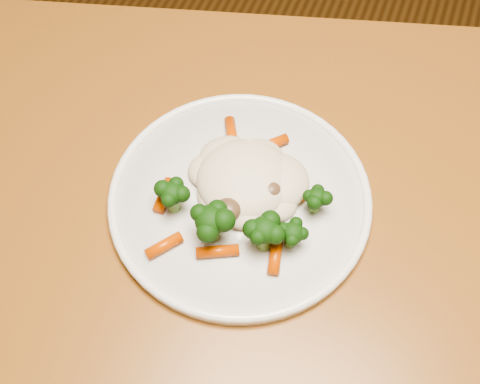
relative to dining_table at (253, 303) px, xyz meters
The scene contains 3 objects.
dining_table is the anchor object (origin of this frame).
plate 0.14m from the dining_table, 121.89° to the left, with size 0.28×0.28×0.01m, color white.
meal 0.16m from the dining_table, 120.84° to the left, with size 0.18×0.20×0.05m.
Camera 1 is at (-0.08, -0.46, 1.31)m, focal length 45.00 mm.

